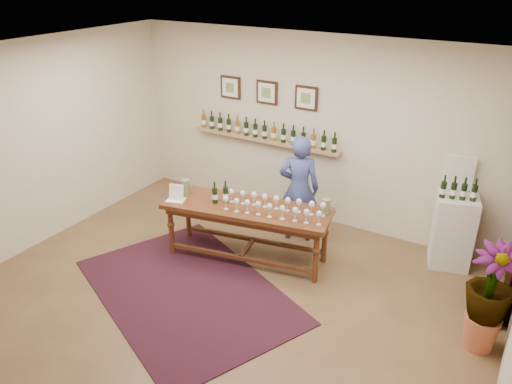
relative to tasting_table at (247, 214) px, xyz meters
The scene contains 14 objects.
ground 1.18m from the tasting_table, 76.40° to the right, with size 6.00×6.00×0.00m, color brown.
room_shell 2.55m from the tasting_table, 21.10° to the left, with size 6.00×6.00×6.00m.
rug 1.24m from the tasting_table, 102.63° to the right, with size 2.81×1.87×0.01m, color #47130C.
tasting_table is the anchor object (origin of this frame).
table_glasses 0.44m from the tasting_table, ahead, with size 1.42×0.33×0.20m, color silver, non-canonical shape.
table_bottles 0.45m from the tasting_table, 168.37° to the right, with size 0.28×0.16×0.30m, color black, non-canonical shape.
pitcher_left 0.94m from the tasting_table, behind, with size 0.13×0.13×0.20m, color #687347, non-canonical shape.
pitcher_right 1.04m from the tasting_table, 19.42° to the left, with size 0.12×0.12×0.20m, color #687347, non-canonical shape.
menu_card 0.98m from the tasting_table, 161.35° to the right, with size 0.24×0.17×0.22m, color white.
display_pedestal 2.69m from the tasting_table, 27.82° to the left, with size 0.49×0.49×0.98m, color silver.
pedestal_bottles 2.67m from the tasting_table, 26.18° to the left, with size 0.31×0.08×0.31m, color black, non-canonical shape.
info_sign 2.75m from the tasting_table, 31.31° to the left, with size 0.37×0.02×0.51m, color white.
potted_plant 2.99m from the tasting_table, ahead, with size 0.60×0.60×1.05m.
person 0.91m from the tasting_table, 67.50° to the left, with size 0.57×0.37×1.56m, color #384584.
Camera 1 is at (2.81, -3.96, 3.69)m, focal length 35.00 mm.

